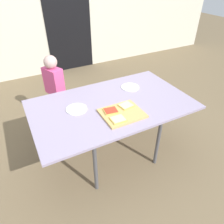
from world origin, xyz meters
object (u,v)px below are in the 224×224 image
cutting_board (122,113)px  pizza_slice_near_left (118,119)px  dining_table (112,107)px  plate_white_left (77,109)px  pizza_slice_far_right (126,105)px  plate_white_right (130,87)px  child_left (55,88)px  pizza_slice_far_left (111,111)px

cutting_board → pizza_slice_near_left: size_ratio=2.91×
dining_table → plate_white_left: 0.36m
dining_table → plate_white_left: (-0.35, 0.06, 0.05)m
dining_table → pizza_slice_far_right: pizza_slice_far_right is taller
plate_white_left → plate_white_right: bearing=11.1°
dining_table → child_left: child_left is taller
dining_table → pizza_slice_near_left: bearing=-107.0°
cutting_board → child_left: size_ratio=0.38×
cutting_board → pizza_slice_near_left: 0.12m
plate_white_left → pizza_slice_far_right: bearing=-24.0°
pizza_slice_far_right → pizza_slice_near_left: (-0.18, -0.16, 0.00)m
cutting_board → plate_white_right: size_ratio=1.86×
pizza_slice_far_right → child_left: bearing=115.6°
pizza_slice_far_left → plate_white_left: pizza_slice_far_left is taller
pizza_slice_far_left → child_left: 1.03m
dining_table → pizza_slice_far_right: 0.17m
pizza_slice_far_right → pizza_slice_near_left: same height
plate_white_left → plate_white_right: (0.69, 0.14, 0.00)m
pizza_slice_far_left → pizza_slice_far_right: bearing=3.8°
pizza_slice_far_left → plate_white_left: (-0.26, 0.21, -0.02)m
cutting_board → child_left: 1.12m
pizza_slice_far_right → pizza_slice_near_left: size_ratio=1.10×
pizza_slice_far_right → plate_white_right: bearing=52.7°
plate_white_left → child_left: child_left is taller
pizza_slice_far_left → child_left: size_ratio=0.14×
pizza_slice_far_right → child_left: size_ratio=0.14×
dining_table → pizza_slice_near_left: size_ratio=12.32×
plate_white_right → child_left: child_left is taller
plate_white_right → pizza_slice_far_left: bearing=-141.3°
cutting_board → pizza_slice_far_left: size_ratio=2.67×
pizza_slice_far_left → plate_white_right: (0.43, 0.34, -0.02)m
cutting_board → plate_white_left: size_ratio=1.86×
cutting_board → pizza_slice_far_right: 0.11m
pizza_slice_near_left → plate_white_right: (0.43, 0.49, -0.02)m
pizza_slice_far_right → plate_white_right: size_ratio=0.70×
dining_table → cutting_board: size_ratio=4.23×
plate_white_right → child_left: size_ratio=0.21×
cutting_board → pizza_slice_far_left: 0.11m
cutting_board → child_left: child_left is taller
pizza_slice_far_right → pizza_slice_far_left: (-0.17, -0.01, 0.00)m
dining_table → pizza_slice_far_left: bearing=-121.1°
cutting_board → plate_white_left: (-0.35, 0.27, -0.00)m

